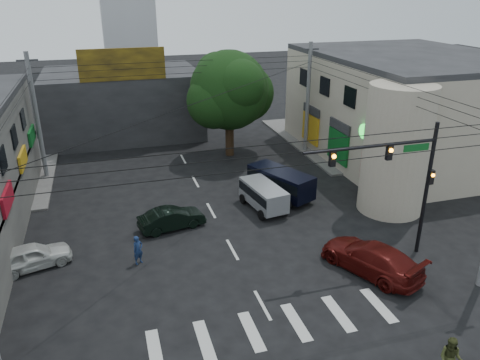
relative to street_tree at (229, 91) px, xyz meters
name	(u,v)px	position (x,y,z in m)	size (l,w,h in m)	color
ground	(243,269)	(-4.00, -17.00, -5.47)	(160.00, 160.00, 0.00)	black
sidewalk_far_right	(369,136)	(14.00, 1.00, -5.40)	(16.00, 16.00, 0.15)	#514F4C
building_right	(406,108)	(14.00, -4.00, -1.47)	(14.00, 18.00, 8.00)	#A29480
corner_column	(396,150)	(7.00, -13.00, -1.47)	(4.00, 4.00, 8.00)	#A29480
building_far	(123,103)	(-8.00, 9.00, -2.47)	(14.00, 10.00, 6.00)	#232326
billboard	(122,64)	(-8.00, 4.10, 1.83)	(7.00, 0.30, 2.60)	olive
street_tree	(229,91)	(0.00, 0.00, 0.00)	(6.40, 6.40, 8.70)	black
traffic_gantry	(401,171)	(3.82, -18.00, -0.64)	(7.10, 0.35, 7.20)	black
utility_pole_far_left	(37,118)	(-14.50, -1.00, -0.87)	(0.32, 0.32, 9.20)	#59595B
utility_pole_far_right	(308,99)	(6.50, -1.00, -0.87)	(0.32, 0.32, 9.20)	#59595B
dark_sedan	(172,218)	(-6.75, -11.62, -4.83)	(4.06, 2.07, 1.28)	black
white_compact	(32,256)	(-14.18, -13.77, -4.82)	(4.12, 2.55, 1.31)	beige
maroon_sedan	(371,258)	(2.05, -18.96, -4.70)	(4.12, 5.75, 1.55)	#490C0A
silver_minivan	(263,197)	(-0.73, -10.72, -4.64)	(2.19, 4.06, 1.66)	gray
navy_van	(281,184)	(0.99, -9.28, -4.52)	(3.61, 5.07, 1.90)	black
traffic_officer	(138,250)	(-8.99, -14.91, -4.69)	(0.68, 0.62, 1.56)	navy
pedestrian_olive	(450,359)	(1.10, -25.89, -4.60)	(1.03, 1.07, 1.74)	#33381A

